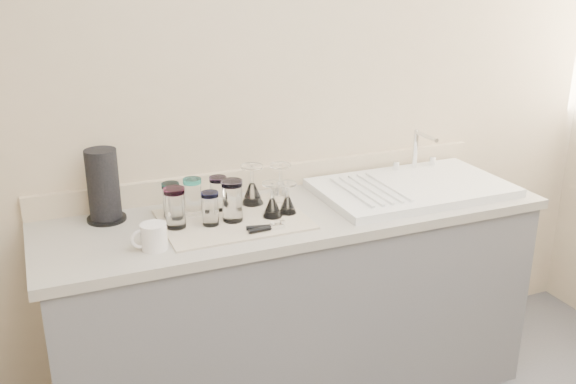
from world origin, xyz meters
name	(u,v)px	position (x,y,z in m)	size (l,w,h in m)	color
room_envelope	(524,114)	(0.00, 0.00, 1.56)	(3.54, 3.50, 2.52)	#4E4E53
counter_unit	(296,306)	(0.00, 1.20, 0.45)	(2.06, 0.62, 0.90)	slate
sink_unit	(412,187)	(0.55, 1.20, 0.92)	(0.82, 0.50, 0.22)	white
dish_towel	(233,219)	(-0.27, 1.19, 0.90)	(0.55, 0.42, 0.01)	beige
tumbler_teal	(171,199)	(-0.48, 1.31, 0.98)	(0.07, 0.07, 0.14)	white
tumbler_cyan	(193,196)	(-0.40, 1.30, 0.98)	(0.07, 0.07, 0.14)	white
tumbler_purple	(218,193)	(-0.29, 1.30, 0.98)	(0.07, 0.07, 0.14)	white
tumbler_magenta	(175,208)	(-0.50, 1.19, 0.99)	(0.08, 0.08, 0.16)	white
tumbler_blue	(210,208)	(-0.37, 1.16, 0.97)	(0.07, 0.07, 0.13)	white
tumbler_lavender	(232,200)	(-0.28, 1.17, 0.99)	(0.08, 0.08, 0.16)	white
goblet_back_left	(252,191)	(-0.15, 1.31, 0.96)	(0.09, 0.09, 0.16)	white
goblet_back_right	(281,188)	(-0.02, 1.31, 0.96)	(0.09, 0.09, 0.15)	white
goblet_front_left	(272,205)	(-0.12, 1.15, 0.95)	(0.08, 0.08, 0.14)	white
goblet_front_right	(288,203)	(-0.05, 1.16, 0.95)	(0.07, 0.07, 0.13)	white
can_opener	(266,228)	(-0.19, 1.03, 0.92)	(0.14, 0.05, 0.02)	silver
white_mug	(153,237)	(-0.61, 1.04, 0.95)	(0.13, 0.09, 0.09)	silver
paper_towel_roll	(103,186)	(-0.73, 1.38, 1.04)	(0.15, 0.15, 0.28)	black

